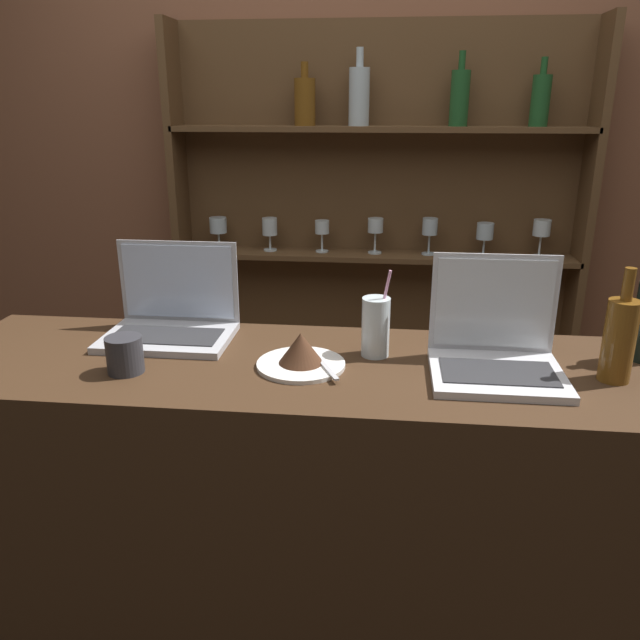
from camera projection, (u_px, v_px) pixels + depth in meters
bar_counter at (325, 547)px, 1.64m from camera, size 1.90×0.52×1.05m
back_wall at (356, 177)px, 2.50m from camera, size 7.00×0.06×2.70m
back_shelf at (376, 264)px, 2.52m from camera, size 1.59×0.18×1.92m
laptop_near at (172, 317)px, 1.63m from camera, size 0.32×0.23×0.24m
laptop_far at (496, 348)px, 1.42m from camera, size 0.29×0.25×0.26m
cake_plate at (301, 354)px, 1.45m from camera, size 0.21×0.21×0.08m
water_glass at (376, 327)px, 1.50m from camera, size 0.07×0.07×0.21m
wine_bottle_amber at (619, 339)px, 1.35m from camera, size 0.07×0.07×0.26m
coffee_cup at (125, 355)px, 1.41m from camera, size 0.08×0.08×0.08m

